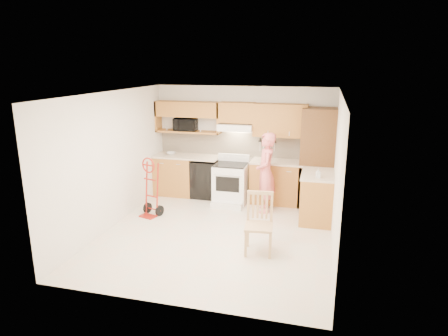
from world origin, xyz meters
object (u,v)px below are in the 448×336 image
at_px(person, 266,173).
at_px(hand_truck, 150,190).
at_px(microwave, 186,124).
at_px(dining_chair, 259,224).
at_px(range, 230,181).

relative_size(person, hand_truck, 1.52).
distance_m(microwave, dining_chair, 3.58).
distance_m(microwave, person, 2.25).
distance_m(person, hand_truck, 2.36).
xyz_separation_m(microwave, person, (1.97, -0.74, -0.81)).
bearing_deg(microwave, person, -24.83).
height_order(range, dining_chair, range).
distance_m(hand_truck, dining_chair, 2.60).
height_order(range, hand_truck, hand_truck).
xyz_separation_m(person, dining_chair, (0.18, -1.88, -0.33)).
xyz_separation_m(range, dining_chair, (0.99, -2.14, -0.03)).
xyz_separation_m(microwave, dining_chair, (2.15, -2.62, -1.14)).
height_order(range, person, person).
height_order(microwave, person, microwave).
xyz_separation_m(microwave, hand_truck, (-0.22, -1.57, -1.09)).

